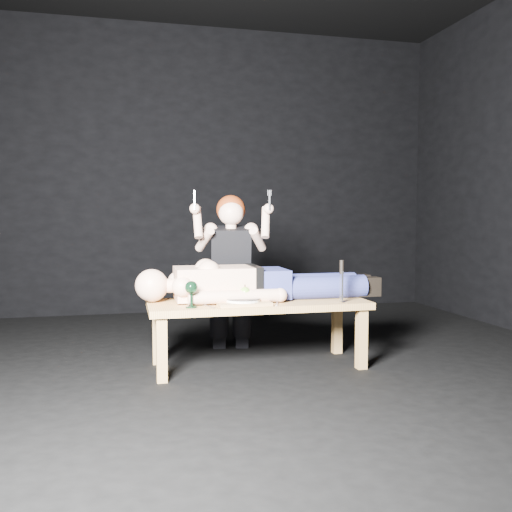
% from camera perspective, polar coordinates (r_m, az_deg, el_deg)
% --- Properties ---
extents(ground, '(5.00, 5.00, 0.00)m').
position_cam_1_polar(ground, '(3.76, 0.70, -11.73)').
color(ground, black).
rests_on(ground, ground).
extents(back_wall, '(5.00, 0.00, 5.00)m').
position_cam_1_polar(back_wall, '(6.08, -5.19, 8.60)').
color(back_wall, black).
rests_on(back_wall, ground).
extents(table, '(1.47, 0.55, 0.45)m').
position_cam_1_polar(table, '(3.86, 0.18, -7.85)').
color(table, '#B2894C').
rests_on(table, ground).
extents(lying_man, '(1.55, 0.48, 0.28)m').
position_cam_1_polar(lying_man, '(3.90, 0.54, -2.30)').
color(lying_man, beige).
rests_on(lying_man, table).
extents(kneeling_woman, '(0.74, 0.81, 1.21)m').
position_cam_1_polar(kneeling_woman, '(4.32, -2.60, -1.47)').
color(kneeling_woman, black).
rests_on(kneeling_woman, ground).
extents(serving_tray, '(0.35, 0.25, 0.02)m').
position_cam_1_polar(serving_tray, '(3.67, -1.37, -4.75)').
color(serving_tray, '#A9824F').
rests_on(serving_tray, table).
extents(plate, '(0.23, 0.23, 0.02)m').
position_cam_1_polar(plate, '(3.66, -1.37, -4.46)').
color(plate, white).
rests_on(plate, serving_tray).
extents(apple, '(0.07, 0.07, 0.07)m').
position_cam_1_polar(apple, '(3.67, -1.12, -3.72)').
color(apple, '#539025').
rests_on(apple, plate).
extents(goblet, '(0.08, 0.08, 0.17)m').
position_cam_1_polar(goblet, '(3.55, -6.56, -3.87)').
color(goblet, black).
rests_on(goblet, table).
extents(fork_flat, '(0.07, 0.15, 0.01)m').
position_cam_1_polar(fork_flat, '(3.59, -4.92, -5.08)').
color(fork_flat, '#B2B2B7').
rests_on(fork_flat, table).
extents(knife_flat, '(0.06, 0.15, 0.01)m').
position_cam_1_polar(knife_flat, '(3.68, 2.14, -4.82)').
color(knife_flat, '#B2B2B7').
rests_on(knife_flat, table).
extents(spoon_flat, '(0.12, 0.12, 0.01)m').
position_cam_1_polar(spoon_flat, '(3.71, 0.32, -4.75)').
color(spoon_flat, '#B2B2B7').
rests_on(spoon_flat, table).
extents(carving_knife, '(0.04, 0.04, 0.28)m').
position_cam_1_polar(carving_knife, '(3.76, 8.65, -2.56)').
color(carving_knife, '#B2B2B7').
rests_on(carving_knife, table).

